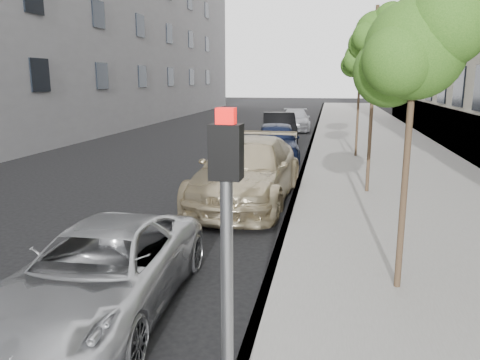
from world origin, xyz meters
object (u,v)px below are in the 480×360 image
(signal_pole, at_px, (227,250))
(sedan_black, at_px, (279,128))
(sedan_rear, at_px, (295,120))
(minivan, at_px, (102,271))
(tree_far, at_px, (361,58))
(suv, at_px, (248,171))
(tree_near, at_px, (417,49))
(tree_mid, at_px, (377,33))
(sedan_blue, at_px, (276,141))

(signal_pole, bearing_deg, sedan_black, 96.56)
(sedan_rear, bearing_deg, minivan, -96.29)
(tree_far, relative_size, suv, 0.82)
(minivan, height_order, suv, suv)
(tree_near, xyz_separation_m, tree_mid, (-0.00, 6.50, 0.81))
(tree_mid, height_order, sedan_rear, tree_mid)
(tree_near, bearing_deg, minivan, -162.33)
(tree_near, xyz_separation_m, sedan_rear, (-3.40, 23.96, -3.06))
(tree_near, relative_size, minivan, 0.99)
(minivan, relative_size, sedan_rear, 0.96)
(sedan_black, bearing_deg, sedan_blue, -93.99)
(tree_far, bearing_deg, sedan_rear, 107.24)
(tree_mid, xyz_separation_m, sedan_rear, (-3.40, 17.46, -3.87))
(suv, distance_m, sedan_rear, 18.74)
(tree_near, bearing_deg, tree_mid, 90.00)
(tree_mid, relative_size, sedan_blue, 1.12)
(tree_near, relative_size, sedan_rear, 0.95)
(tree_far, bearing_deg, minivan, -106.68)
(signal_pole, distance_m, sedan_black, 21.62)
(tree_mid, distance_m, minivan, 9.79)
(tree_far, xyz_separation_m, signal_pole, (-1.93, -16.78, -2.17))
(tree_far, distance_m, minivan, 15.42)
(signal_pole, height_order, sedan_blue, signal_pole)
(sedan_blue, bearing_deg, signal_pole, -91.34)
(tree_near, xyz_separation_m, signal_pole, (-1.93, -3.78, -1.72))
(tree_near, xyz_separation_m, minivan, (-4.31, -1.37, -3.11))
(signal_pole, xyz_separation_m, sedan_rear, (-1.47, 27.75, -1.33))
(tree_near, distance_m, tree_far, 13.01)
(minivan, bearing_deg, tree_mid, 59.04)
(suv, relative_size, sedan_rear, 1.26)
(signal_pole, xyz_separation_m, sedan_blue, (-1.40, 15.95, -1.22))
(suv, bearing_deg, tree_far, 69.22)
(tree_mid, xyz_separation_m, signal_pole, (-1.93, -10.28, -2.54))
(minivan, bearing_deg, sedan_black, 86.23)
(suv, xyz_separation_m, sedan_blue, (0.00, 6.95, -0.07))
(tree_near, bearing_deg, sedan_blue, 105.29)
(tree_near, height_order, tree_mid, tree_mid)
(tree_near, relative_size, sedan_blue, 0.96)
(minivan, bearing_deg, signal_pole, -47.65)
(tree_far, distance_m, sedan_rear, 12.00)
(tree_near, bearing_deg, signal_pole, -117.00)
(sedan_black, xyz_separation_m, sedan_rear, (0.41, 6.24, -0.10))
(suv, bearing_deg, signal_pole, -78.78)
(tree_far, relative_size, sedan_black, 1.02)
(sedan_black, bearing_deg, minivan, -100.45)
(minivan, xyz_separation_m, sedan_rear, (0.90, 25.34, 0.05))
(suv, bearing_deg, sedan_blue, 92.38)
(sedan_blue, height_order, sedan_rear, sedan_blue)
(signal_pole, bearing_deg, tree_mid, 80.94)
(tree_far, height_order, minivan, tree_far)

